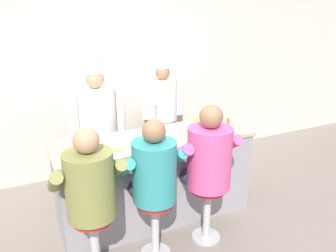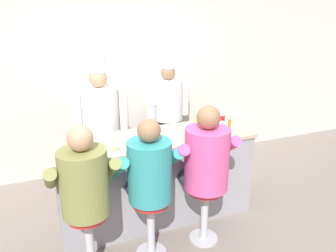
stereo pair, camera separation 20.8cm
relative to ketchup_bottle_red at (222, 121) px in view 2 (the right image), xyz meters
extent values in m
plane|color=slate|center=(-0.78, -0.26, -1.10)|extent=(20.00, 20.00, 0.00)
cube|color=beige|center=(-0.78, 1.59, 0.25)|extent=(10.00, 0.06, 2.70)
cube|color=gray|center=(-0.78, 0.10, -0.63)|extent=(2.16, 0.69, 0.95)
cube|color=tan|center=(-0.78, 0.10, -0.13)|extent=(2.20, 0.72, 0.04)
cylinder|color=red|center=(0.00, 0.00, -0.02)|extent=(0.07, 0.07, 0.19)
cone|color=white|center=(0.00, 0.00, 0.10)|extent=(0.06, 0.06, 0.06)
cylinder|color=yellow|center=(-0.31, 0.01, -0.04)|extent=(0.06, 0.06, 0.15)
cone|color=yellow|center=(-0.31, 0.01, 0.06)|extent=(0.05, 0.05, 0.05)
cylinder|color=orange|center=(0.05, -0.09, -0.04)|extent=(0.03, 0.03, 0.15)
cylinder|color=#287F2D|center=(0.05, -0.09, 0.04)|extent=(0.02, 0.02, 0.01)
cylinder|color=silver|center=(-0.04, 0.20, -0.01)|extent=(0.11, 0.11, 0.20)
cube|color=silver|center=(0.03, 0.20, 0.00)|extent=(0.01, 0.01, 0.12)
cylinder|color=white|center=(-1.27, -0.13, -0.10)|extent=(0.23, 0.23, 0.02)
ellipsoid|color=#E0BC60|center=(-1.27, -0.13, -0.08)|extent=(0.10, 0.08, 0.03)
cylinder|color=#4C7FB7|center=(-0.97, -0.13, -0.09)|extent=(0.16, 0.16, 0.05)
cylinder|color=white|center=(-1.52, -0.04, -0.08)|extent=(0.09, 0.09, 0.08)
torus|color=white|center=(-1.46, -0.04, -0.07)|extent=(0.06, 0.02, 0.06)
cylinder|color=beige|center=(-0.42, -0.06, -0.07)|extent=(0.08, 0.08, 0.09)
torus|color=beige|center=(-0.36, -0.06, -0.06)|extent=(0.06, 0.01, 0.06)
cylinder|color=#B7BABF|center=(-0.82, 0.06, 0.08)|extent=(0.09, 0.09, 0.38)
cylinder|color=silver|center=(-0.82, 0.06, 0.27)|extent=(0.10, 0.10, 0.01)
cube|color=silver|center=(-0.08, -0.10, -0.04)|extent=(0.12, 0.07, 0.15)
cube|color=black|center=(-0.08, -0.13, -0.04)|extent=(0.07, 0.01, 0.05)
cylinder|color=#B2B5BA|center=(-1.64, -0.51, -0.79)|extent=(0.08, 0.08, 0.58)
cylinder|color=red|center=(-1.64, -0.51, -0.50)|extent=(0.35, 0.35, 0.05)
cylinder|color=#33384C|center=(-1.74, -0.31, -0.46)|extent=(0.16, 0.41, 0.16)
cylinder|color=#33384C|center=(-1.53, -0.31, -0.46)|extent=(0.16, 0.41, 0.16)
cylinder|color=olive|center=(-1.64, -0.51, -0.18)|extent=(0.41, 0.41, 0.59)
cylinder|color=olive|center=(-1.90, -0.40, -0.15)|extent=(0.11, 0.45, 0.36)
cylinder|color=olive|center=(-1.38, -0.40, -0.15)|extent=(0.11, 0.45, 0.36)
sphere|color=tan|center=(-1.64, -0.51, 0.22)|extent=(0.21, 0.21, 0.21)
cylinder|color=#B2B5BA|center=(-1.05, -0.51, -1.09)|extent=(0.30, 0.30, 0.02)
cylinder|color=#B2B5BA|center=(-1.05, -0.51, -0.79)|extent=(0.08, 0.08, 0.58)
cylinder|color=red|center=(-1.05, -0.51, -0.50)|extent=(0.35, 0.35, 0.05)
cylinder|color=#33384C|center=(-1.15, -0.31, -0.46)|extent=(0.15, 0.41, 0.15)
cylinder|color=#33384C|center=(-0.95, -0.31, -0.46)|extent=(0.15, 0.41, 0.15)
cylinder|color=teal|center=(-1.05, -0.51, -0.19)|extent=(0.41, 0.41, 0.58)
cylinder|color=teal|center=(-1.31, -0.40, -0.16)|extent=(0.11, 0.44, 0.35)
cylinder|color=teal|center=(-0.79, -0.40, -0.16)|extent=(0.11, 0.44, 0.35)
sphere|color=#8C6647|center=(-1.05, -0.51, 0.20)|extent=(0.21, 0.21, 0.21)
cylinder|color=#B2B5BA|center=(-0.46, -0.51, -1.09)|extent=(0.30, 0.30, 0.02)
cylinder|color=#B2B5BA|center=(-0.46, -0.51, -0.79)|extent=(0.08, 0.08, 0.58)
cylinder|color=red|center=(-0.46, -0.51, -0.50)|extent=(0.35, 0.35, 0.05)
cylinder|color=#33384C|center=(-0.57, -0.30, -0.46)|extent=(0.16, 0.44, 0.16)
cylinder|color=#33384C|center=(-0.36, -0.30, -0.46)|extent=(0.16, 0.44, 0.16)
cylinder|color=#E54C8C|center=(-0.46, -0.51, -0.17)|extent=(0.44, 0.44, 0.62)
cylinder|color=#E54C8C|center=(-0.74, -0.39, -0.14)|extent=(0.11, 0.47, 0.38)
cylinder|color=#E54C8C|center=(-0.19, -0.39, -0.14)|extent=(0.11, 0.47, 0.38)
sphere|color=#8C6647|center=(-0.46, -0.51, 0.25)|extent=(0.23, 0.23, 0.23)
cube|color=#232328|center=(-1.23, 0.80, -0.69)|extent=(0.34, 0.19, 0.82)
cube|color=white|center=(-1.23, 0.74, -0.52)|extent=(0.31, 0.02, 0.49)
cylinder|color=white|center=(-1.23, 0.80, 0.03)|extent=(0.44, 0.44, 0.62)
sphere|color=tan|center=(-1.23, 0.80, 0.45)|extent=(0.21, 0.21, 0.21)
cylinder|color=white|center=(-1.23, 0.80, 0.59)|extent=(0.19, 0.19, 0.17)
cylinder|color=white|center=(-1.51, 0.80, 0.03)|extent=(0.12, 0.12, 0.52)
cylinder|color=white|center=(-0.94, 0.80, 0.03)|extent=(0.12, 0.12, 0.52)
cube|color=#232328|center=(-0.16, 1.23, -0.71)|extent=(0.33, 0.18, 0.78)
cube|color=white|center=(-0.16, 1.18, -0.55)|extent=(0.29, 0.02, 0.47)
cylinder|color=white|center=(-0.16, 1.23, -0.02)|extent=(0.42, 0.42, 0.59)
sphere|color=#8C6647|center=(-0.16, 1.23, 0.37)|extent=(0.20, 0.20, 0.20)
cylinder|color=white|center=(-0.16, 1.23, 0.51)|extent=(0.18, 0.18, 0.16)
cylinder|color=white|center=(-0.43, 1.23, -0.03)|extent=(0.12, 0.12, 0.50)
cylinder|color=white|center=(0.11, 1.23, -0.03)|extent=(0.12, 0.12, 0.50)
camera|label=1|loc=(-2.10, -2.97, 1.17)|focal=35.00mm
camera|label=2|loc=(-1.91, -3.05, 1.17)|focal=35.00mm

